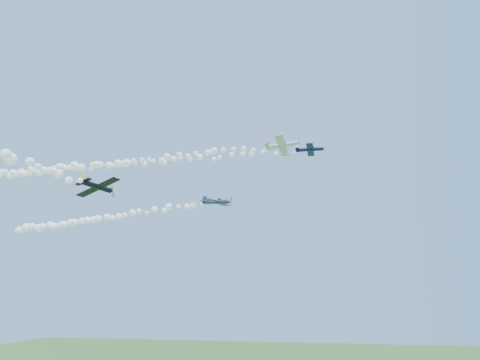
% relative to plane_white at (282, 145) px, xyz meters
% --- Properties ---
extents(plane_white, '(7.55, 7.79, 2.29)m').
position_rel_plane_white_xyz_m(plane_white, '(0.00, 0.00, 0.00)').
color(plane_white, silver).
extents(smoke_trail_white, '(86.55, 10.90, 3.15)m').
position_rel_plane_white_xyz_m(smoke_trail_white, '(-45.51, 4.42, -0.31)').
color(smoke_trail_white, white).
extents(plane_navy, '(6.52, 6.84, 2.12)m').
position_rel_plane_white_xyz_m(plane_navy, '(5.72, 2.72, -0.33)').
color(plane_navy, '#0D113A').
extents(smoke_trail_navy, '(83.70, 5.85, 2.60)m').
position_rel_plane_white_xyz_m(smoke_trail_navy, '(-38.08, 4.58, -0.53)').
color(smoke_trail_navy, white).
extents(plane_grey, '(7.88, 8.37, 3.15)m').
position_rel_plane_white_xyz_m(plane_grey, '(-15.32, 6.40, -10.00)').
color(plane_grey, '#313447').
extents(smoke_trail_grey, '(67.43, 25.19, 3.49)m').
position_rel_plane_white_xyz_m(smoke_trail_grey, '(-51.19, 18.78, -10.38)').
color(smoke_trail_grey, white).
extents(plane_black, '(7.45, 7.24, 2.42)m').
position_rel_plane_white_xyz_m(plane_black, '(-27.31, -22.85, -13.63)').
color(plane_black, black).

